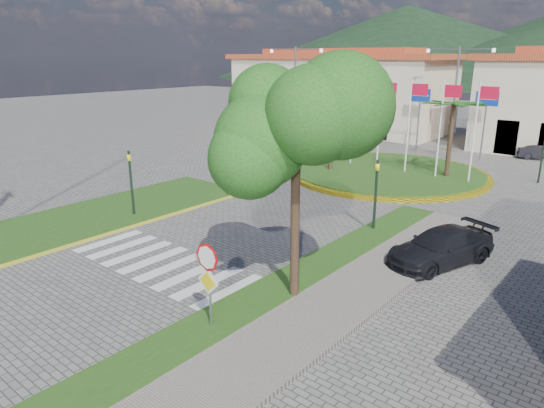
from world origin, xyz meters
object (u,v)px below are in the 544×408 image
Objects in this scene: car_dark_a at (399,130)px; car_dark_b at (542,152)px; car_side_right at (441,247)px; deciduous_tree at (296,136)px; roundabout_island at (387,172)px; white_van at (372,129)px; stop_sign at (208,273)px.

car_dark_b is at bearing -81.44° from car_dark_a.
deciduous_tree is at bearing -94.18° from car_side_right.
deciduous_tree reaches higher than car_dark_b.
car_dark_a reaches higher than car_dark_b.
roundabout_island is 2.89× the size of white_van.
car_dark_b is 0.73× the size of car_side_right.
stop_sign is at bearing -89.91° from car_side_right.
car_dark_a reaches higher than white_van.
roundabout_island is 18.55m from deciduous_tree.
car_side_right is at bearing 70.32° from stop_sign.
roundabout_island is 1.87× the size of deciduous_tree.
car_dark_a is 1.18× the size of car_dark_b.
stop_sign is at bearing -146.49° from white_van.
white_van is 0.99× the size of car_side_right.
roundabout_island is 20.69m from stop_sign.
white_van is 1.14× the size of car_dark_a.
car_side_right is (1.49, -23.20, 0.11)m from car_dark_b.
stop_sign is at bearing 157.38° from car_dark_b.
car_dark_a reaches higher than car_side_right.
car_dark_a is at bearing -66.01° from white_van.
car_dark_b is at bearing 113.45° from car_side_right.
car_dark_b is at bearing -86.93° from white_van.
car_dark_a is (-6.23, 14.68, 0.48)m from roundabout_island.
car_dark_b is (1.60, 31.84, -1.25)m from stop_sign.
car_dark_b is (1.00, 28.81, -4.64)m from deciduous_tree.
deciduous_tree is 34.54m from white_van.
stop_sign is 4.59m from deciduous_tree.
white_van is (-13.67, 34.16, -1.18)m from stop_sign.
roundabout_island is 4.79× the size of stop_sign.
deciduous_tree reaches higher than white_van.
car_dark_b is 23.24m from car_side_right.
white_van is at bearing 121.85° from roundabout_island.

